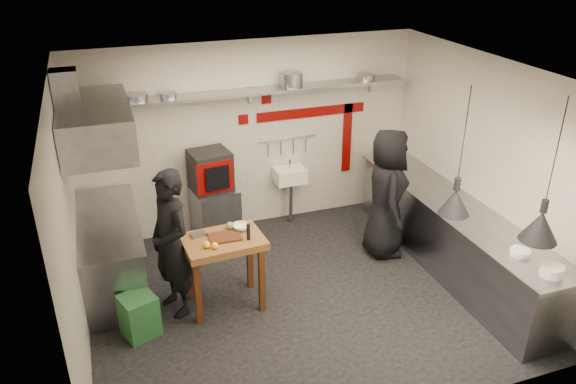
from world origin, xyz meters
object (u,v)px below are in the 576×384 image
object	(u,v)px
oven_stand	(216,214)
prep_table	(225,272)
green_bin	(139,315)
chef_left	(171,244)
chef_right	(386,193)
combi_oven	(210,171)

from	to	relation	value
oven_stand	prep_table	xyz separation A→B (m)	(-0.25, -1.59, 0.06)
green_bin	chef_left	distance (m)	0.86
green_bin	chef_left	bearing A→B (deg)	35.39
chef_left	chef_right	xyz separation A→B (m)	(2.96, 0.36, 0.01)
oven_stand	prep_table	world-z (taller)	prep_table
combi_oven	green_bin	size ratio (longest dim) A/B	1.16
oven_stand	prep_table	size ratio (longest dim) A/B	0.87
oven_stand	chef_right	size ratio (longest dim) A/B	0.44
combi_oven	green_bin	world-z (taller)	combi_oven
combi_oven	prep_table	distance (m)	1.73
oven_stand	green_bin	xyz separation A→B (m)	(-1.29, -1.82, -0.15)
prep_table	chef_left	size ratio (longest dim) A/B	0.51
combi_oven	green_bin	bearing A→B (deg)	-132.57
green_bin	chef_right	xyz separation A→B (m)	(3.42, 0.69, 0.66)
prep_table	combi_oven	bearing A→B (deg)	78.79
oven_stand	chef_right	distance (m)	2.46
combi_oven	chef_left	world-z (taller)	chef_left
green_bin	prep_table	bearing A→B (deg)	12.15
oven_stand	combi_oven	size ratio (longest dim) A/B	1.38
prep_table	chef_left	bearing A→B (deg)	166.06
chef_left	combi_oven	bearing A→B (deg)	131.26
oven_stand	chef_left	size ratio (longest dim) A/B	0.44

